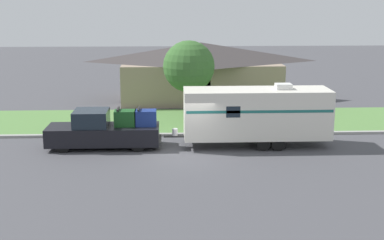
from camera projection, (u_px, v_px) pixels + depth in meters
The scene contains 8 objects.
ground_plane at pixel (190, 155), 26.24m from camera, with size 120.00×120.00×0.00m, color #47474C.
curb_strip at pixel (187, 134), 29.87m from camera, with size 80.00×0.30×0.14m.
lawn_strip at pixel (185, 121), 33.44m from camera, with size 80.00×7.00×0.03m.
house_across_street at pixel (201, 70), 39.91m from camera, with size 12.37×6.93×4.31m.
pickup_truck at pixel (105, 130), 27.36m from camera, with size 5.81×1.99×2.06m.
travel_trailer at pixel (257, 113), 27.50m from camera, with size 8.53×2.27×3.26m.
mailbox at pixel (218, 115), 30.38m from camera, with size 0.48×0.20×1.33m.
tree_in_yard at pixel (189, 67), 32.25m from camera, with size 3.13×3.13×5.05m.
Camera 1 is at (-1.00, -25.17, 7.54)m, focal length 50.00 mm.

